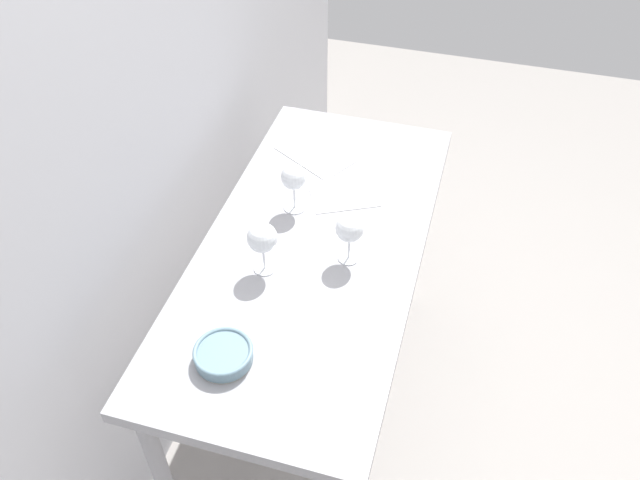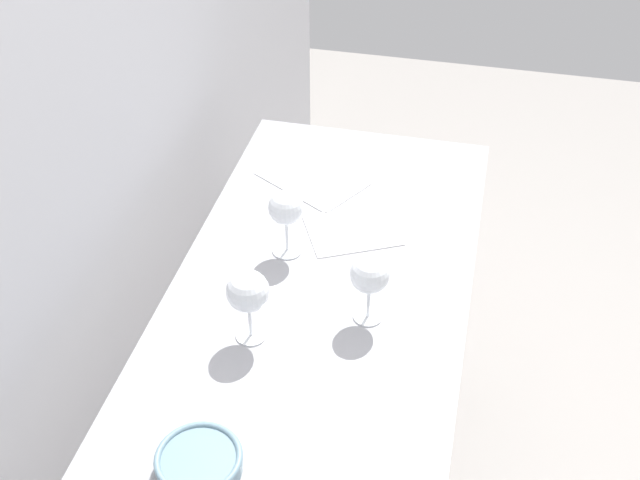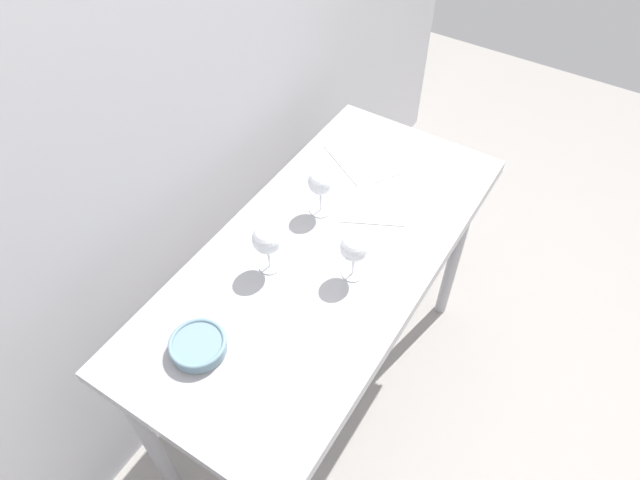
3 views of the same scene
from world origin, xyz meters
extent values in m
cube|color=#BBBBC1|center=(0.00, 0.49, 1.30)|extent=(3.80, 0.04, 2.60)
cube|color=#9E9EA3|center=(0.00, 0.00, 0.88)|extent=(1.40, 0.64, 0.04)
cube|color=#9E9EA3|center=(0.00, -0.33, 0.88)|extent=(1.40, 0.01, 0.05)
cylinder|color=#9E9EA3|center=(0.64, -0.26, 0.43)|extent=(0.05, 0.05, 0.86)
cylinder|color=#9E9EA3|center=(0.64, 0.26, 0.43)|extent=(0.05, 0.05, 0.86)
cylinder|color=white|center=(-0.03, -0.12, 0.90)|extent=(0.06, 0.06, 0.00)
cylinder|color=white|center=(-0.03, -0.12, 0.95)|extent=(0.01, 0.01, 0.08)
sphere|color=white|center=(-0.03, -0.12, 1.02)|extent=(0.08, 0.08, 0.08)
cylinder|color=maroon|center=(-0.03, -0.12, 1.01)|extent=(0.06, 0.06, 0.03)
cylinder|color=white|center=(0.14, 0.10, 0.90)|extent=(0.07, 0.07, 0.00)
cylinder|color=white|center=(0.14, 0.10, 0.95)|extent=(0.01, 0.01, 0.09)
sphere|color=white|center=(0.14, 0.10, 1.03)|extent=(0.08, 0.08, 0.08)
cylinder|color=maroon|center=(0.14, 0.10, 1.01)|extent=(0.06, 0.06, 0.02)
cylinder|color=white|center=(-0.14, 0.10, 0.90)|extent=(0.06, 0.06, 0.00)
cylinder|color=white|center=(-0.14, 0.10, 0.95)|extent=(0.01, 0.01, 0.08)
sphere|color=white|center=(-0.14, 0.10, 1.03)|extent=(0.09, 0.09, 0.09)
cylinder|color=maroon|center=(-0.14, 0.10, 1.01)|extent=(0.06, 0.06, 0.02)
cube|color=white|center=(0.25, -0.04, 0.90)|extent=(0.24, 0.26, 0.00)
cube|color=white|center=(0.44, 0.11, 0.90)|extent=(0.28, 0.31, 0.00)
cylinder|color=beige|center=(-0.48, 0.09, 0.90)|extent=(0.14, 0.14, 0.01)
cylinder|color=slate|center=(-0.48, 0.09, 0.92)|extent=(0.15, 0.15, 0.03)
torus|color=slate|center=(-0.48, 0.09, 0.94)|extent=(0.15, 0.15, 0.01)
camera|label=1|loc=(-1.35, -0.41, 2.28)|focal=36.58mm
camera|label=2|loc=(-1.24, -0.30, 2.10)|focal=45.15mm
camera|label=3|loc=(-0.96, -0.60, 2.23)|focal=31.80mm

